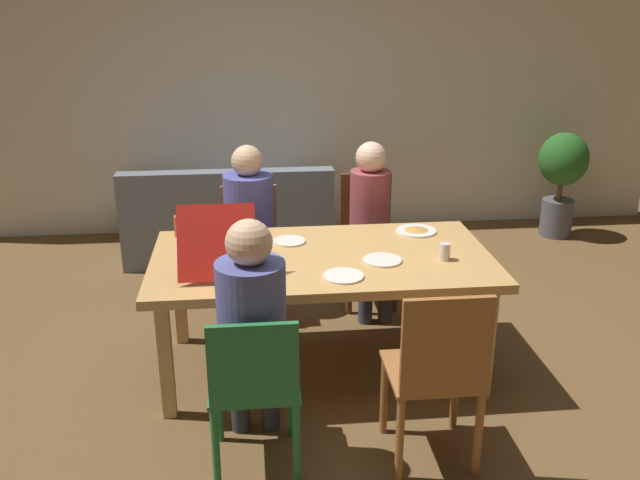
% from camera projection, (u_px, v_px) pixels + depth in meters
% --- Properties ---
extents(ground_plane, '(20.00, 20.00, 0.00)m').
position_uv_depth(ground_plane, '(322.00, 366.00, 4.25)').
color(ground_plane, brown).
extents(back_wall, '(7.15, 0.12, 2.65)m').
position_uv_depth(back_wall, '(290.00, 90.00, 6.34)').
color(back_wall, silver).
rests_on(back_wall, ground).
extents(dining_table, '(1.98, 1.06, 0.74)m').
position_uv_depth(dining_table, '(322.00, 266.00, 4.02)').
color(dining_table, tan).
rests_on(dining_table, ground).
extents(chair_0, '(0.42, 0.45, 0.87)m').
position_uv_depth(chair_0, '(254.00, 384.00, 3.14)').
color(chair_0, '#25753E').
rests_on(chair_0, ground).
extents(person_0, '(0.32, 0.49, 1.26)m').
position_uv_depth(person_0, '(252.00, 323.00, 3.19)').
color(person_0, '#33343D').
rests_on(person_0, ground).
extents(chair_1, '(0.39, 0.40, 0.94)m').
position_uv_depth(chair_1, '(367.00, 236.00, 5.03)').
color(chair_1, '#57321A').
rests_on(chair_1, ground).
extents(person_1, '(0.29, 0.51, 1.21)m').
position_uv_depth(person_1, '(371.00, 215.00, 4.82)').
color(person_1, '#383F4D').
rests_on(person_1, ground).
extents(chair_2, '(0.42, 0.40, 0.87)m').
position_uv_depth(chair_2, '(250.00, 241.00, 4.97)').
color(chair_2, '#9B6A37').
rests_on(chair_2, ground).
extents(person_2, '(0.35, 0.52, 1.21)m').
position_uv_depth(person_2, '(249.00, 216.00, 4.77)').
color(person_2, '#373B49').
rests_on(person_2, ground).
extents(chair_3, '(0.43, 0.43, 0.95)m').
position_uv_depth(chair_3, '(438.00, 371.00, 3.20)').
color(chair_3, '#9E6130').
rests_on(chair_3, ground).
extents(pizza_box_0, '(0.41, 0.60, 0.39)m').
position_uv_depth(pizza_box_0, '(219.00, 253.00, 3.89)').
color(pizza_box_0, red).
rests_on(pizza_box_0, dining_table).
extents(plate_0, '(0.20, 0.20, 0.01)m').
position_uv_depth(plate_0, '(289.00, 241.00, 4.21)').
color(plate_0, white).
rests_on(plate_0, dining_table).
extents(plate_1, '(0.22, 0.22, 0.01)m').
position_uv_depth(plate_1, '(343.00, 276.00, 3.70)').
color(plate_1, white).
rests_on(plate_1, dining_table).
extents(plate_2, '(0.26, 0.26, 0.03)m').
position_uv_depth(plate_2, '(416.00, 230.00, 4.39)').
color(plate_2, white).
rests_on(plate_2, dining_table).
extents(plate_3, '(0.22, 0.22, 0.01)m').
position_uv_depth(plate_3, '(382.00, 260.00, 3.91)').
color(plate_3, white).
rests_on(plate_3, dining_table).
extents(drinking_glass_0, '(0.07, 0.07, 0.12)m').
position_uv_depth(drinking_glass_0, '(257.00, 280.00, 3.52)').
color(drinking_glass_0, '#BD4D2B').
rests_on(drinking_glass_0, dining_table).
extents(drinking_glass_1, '(0.06, 0.06, 0.10)m').
position_uv_depth(drinking_glass_1, '(445.00, 252.00, 3.92)').
color(drinking_glass_1, silver).
rests_on(drinking_glass_1, dining_table).
extents(drinking_glass_2, '(0.07, 0.07, 0.13)m').
position_uv_depth(drinking_glass_2, '(180.00, 226.00, 4.28)').
color(drinking_glass_2, '#B14C2B').
rests_on(drinking_glass_2, dining_table).
extents(couch, '(1.75, 0.85, 0.82)m').
position_uv_depth(couch, '(229.00, 222.00, 5.98)').
color(couch, slate).
rests_on(couch, ground).
extents(potted_plant, '(0.45, 0.45, 0.98)m').
position_uv_depth(potted_plant, '(562.00, 173.00, 6.32)').
color(potted_plant, '#52535C').
rests_on(potted_plant, ground).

